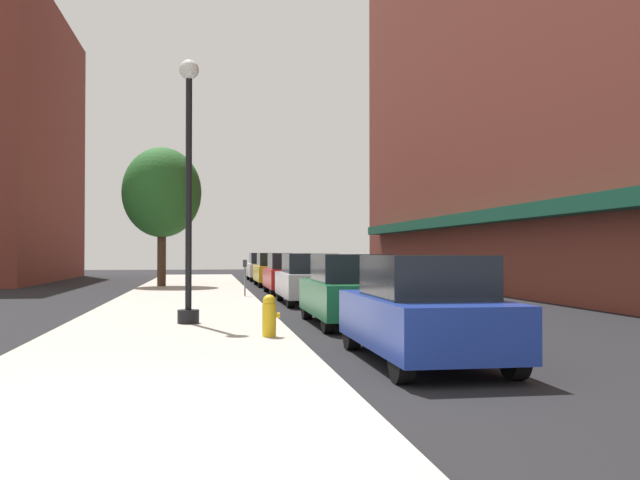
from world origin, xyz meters
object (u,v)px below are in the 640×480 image
(car_green, at_px, (350,291))
(car_white, at_px, (263,267))
(car_silver, at_px, (309,279))
(car_yellow, at_px, (274,270))
(car_blue, at_px, (423,311))
(tree_near, at_px, (162,193))
(parking_meter_near, at_px, (245,273))
(lamppost, at_px, (189,185))
(fire_hydrant, at_px, (269,315))
(car_red, at_px, (289,274))

(car_green, relative_size, car_white, 1.00)
(car_silver, xyz_separation_m, car_yellow, (0.00, 12.34, 0.00))
(car_blue, height_order, car_yellow, same)
(tree_near, xyz_separation_m, car_white, (5.40, 8.49, -3.67))
(parking_meter_near, distance_m, car_silver, 3.23)
(lamppost, relative_size, car_blue, 1.37)
(car_green, bearing_deg, car_silver, 88.80)
(car_blue, xyz_separation_m, car_green, (0.00, 5.66, 0.00))
(tree_near, bearing_deg, car_white, 57.53)
(lamppost, bearing_deg, car_green, 2.03)
(car_blue, distance_m, car_yellow, 24.78)
(fire_hydrant, distance_m, car_white, 28.97)
(parking_meter_near, height_order, car_red, car_red)
(car_silver, bearing_deg, car_yellow, 89.77)
(lamppost, bearing_deg, fire_hydrant, -60.39)
(car_silver, xyz_separation_m, car_white, (0.00, 19.22, 0.00))
(parking_meter_near, distance_m, car_blue, 15.14)
(tree_near, distance_m, car_silver, 12.56)
(car_red, bearing_deg, fire_hydrant, -97.19)
(car_green, xyz_separation_m, car_yellow, (0.00, 19.12, 0.00))
(lamppost, bearing_deg, car_red, 73.75)
(fire_hydrant, relative_size, car_green, 0.18)
(tree_near, relative_size, car_white, 1.51)
(fire_hydrant, height_order, car_white, car_white)
(tree_near, bearing_deg, car_green, -72.86)
(parking_meter_near, relative_size, car_yellow, 0.30)
(car_blue, distance_m, car_white, 31.66)
(fire_hydrant, bearing_deg, car_white, 85.79)
(car_red, xyz_separation_m, car_white, (0.00, 13.45, 0.00))
(car_green, xyz_separation_m, car_silver, (0.00, 6.78, 0.00))
(lamppost, relative_size, car_green, 1.37)
(car_yellow, bearing_deg, car_red, -90.65)
(parking_meter_near, relative_size, car_red, 0.30)
(car_white, bearing_deg, car_red, -89.05)
(tree_near, relative_size, car_blue, 1.51)
(parking_meter_near, xyz_separation_m, car_blue, (1.95, -15.01, -0.14))
(car_blue, relative_size, car_white, 1.00)
(lamppost, relative_size, parking_meter_near, 4.50)
(car_red, bearing_deg, car_yellow, 90.65)
(parking_meter_near, xyz_separation_m, car_green, (1.95, -9.35, -0.14))
(fire_hydrant, xyz_separation_m, car_silver, (2.13, 9.67, 0.29))
(lamppost, distance_m, tree_near, 17.77)
(tree_near, bearing_deg, car_red, -42.56)
(lamppost, xyz_separation_m, car_green, (3.70, 0.13, -2.39))
(fire_hydrant, relative_size, tree_near, 0.12)
(car_green, distance_m, car_red, 12.55)
(car_green, bearing_deg, car_yellow, 88.80)
(tree_near, relative_size, car_red, 1.51)
(car_silver, distance_m, car_red, 5.77)
(parking_meter_near, xyz_separation_m, tree_near, (-3.45, 8.16, 3.53))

